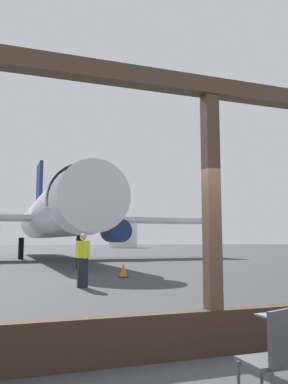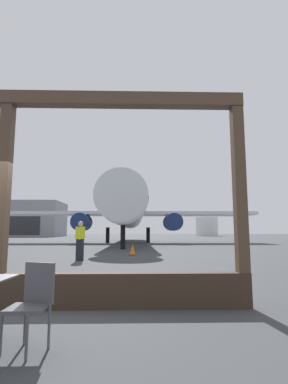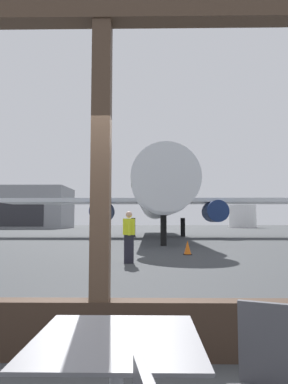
{
  "view_description": "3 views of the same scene",
  "coord_description": "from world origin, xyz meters",
  "px_view_note": "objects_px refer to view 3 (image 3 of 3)",
  "views": [
    {
      "loc": [
        -2.76,
        -4.92,
        1.5
      ],
      "look_at": [
        3.54,
        12.69,
        3.78
      ],
      "focal_mm": 37.63,
      "sensor_mm": 36.0,
      "label": 1
    },
    {
      "loc": [
        2.34,
        -5.19,
        1.29
      ],
      "look_at": [
        2.95,
        18.44,
        4.45
      ],
      "focal_mm": 27.61,
      "sensor_mm": 36.0,
      "label": 2
    },
    {
      "loc": [
        0.51,
        -3.68,
        1.39
      ],
      "look_at": [
        0.19,
        18.01,
        3.24
      ],
      "focal_mm": 32.78,
      "sensor_mm": 36.0,
      "label": 3
    }
  ],
  "objects_px": {
    "airplane": "(158,198)",
    "distant_hangar": "(16,208)",
    "dining_table": "(116,383)",
    "cafe_chair_aisle_left": "(275,380)",
    "traffic_cone": "(188,248)",
    "ground_crew_worker": "(129,236)",
    "fuel_storage_tank": "(242,216)"
  },
  "relations": [
    {
      "from": "airplane",
      "to": "distant_hangar",
      "type": "xyz_separation_m",
      "value": [
        -30.37,
        44.35,
        0.86
      ]
    },
    {
      "from": "airplane",
      "to": "dining_table",
      "type": "bearing_deg",
      "value": -91.92
    },
    {
      "from": "dining_table",
      "to": "distant_hangar",
      "type": "bearing_deg",
      "value": 111.42
    },
    {
      "from": "cafe_chair_aisle_left",
      "to": "traffic_cone",
      "type": "distance_m",
      "value": 13.09
    },
    {
      "from": "traffic_cone",
      "to": "airplane",
      "type": "bearing_deg",
      "value": 92.58
    },
    {
      "from": "traffic_cone",
      "to": "dining_table",
      "type": "bearing_deg",
      "value": -97.96
    },
    {
      "from": "ground_crew_worker",
      "to": "distant_hangar",
      "type": "bearing_deg",
      "value": 113.95
    },
    {
      "from": "dining_table",
      "to": "airplane",
      "type": "height_order",
      "value": "airplane"
    },
    {
      "from": "traffic_cone",
      "to": "distant_hangar",
      "type": "relative_size",
      "value": 0.03
    },
    {
      "from": "airplane",
      "to": "traffic_cone",
      "type": "height_order",
      "value": "airplane"
    },
    {
      "from": "dining_table",
      "to": "cafe_chair_aisle_left",
      "type": "distance_m",
      "value": 0.87
    },
    {
      "from": "dining_table",
      "to": "distant_hangar",
      "type": "distance_m",
      "value": 80.46
    },
    {
      "from": "cafe_chair_aisle_left",
      "to": "fuel_storage_tank",
      "type": "xyz_separation_m",
      "value": [
        21.61,
        82.13,
        2.13
      ]
    },
    {
      "from": "airplane",
      "to": "fuel_storage_tank",
      "type": "distance_m",
      "value": 55.85
    },
    {
      "from": "dining_table",
      "to": "cafe_chair_aisle_left",
      "type": "xyz_separation_m",
      "value": [
        0.86,
        -0.11,
        0.07
      ]
    },
    {
      "from": "ground_crew_worker",
      "to": "fuel_storage_tank",
      "type": "height_order",
      "value": "fuel_storage_tank"
    },
    {
      "from": "cafe_chair_aisle_left",
      "to": "ground_crew_worker",
      "type": "distance_m",
      "value": 10.06
    },
    {
      "from": "traffic_cone",
      "to": "distant_hangar",
      "type": "xyz_separation_m",
      "value": [
        -31.16,
        61.86,
        4.19
      ]
    },
    {
      "from": "traffic_cone",
      "to": "fuel_storage_tank",
      "type": "height_order",
      "value": "fuel_storage_tank"
    },
    {
      "from": "ground_crew_worker",
      "to": "traffic_cone",
      "type": "distance_m",
      "value": 3.91
    },
    {
      "from": "airplane",
      "to": "distant_hangar",
      "type": "height_order",
      "value": "airplane"
    },
    {
      "from": "fuel_storage_tank",
      "to": "dining_table",
      "type": "bearing_deg",
      "value": -105.32
    },
    {
      "from": "traffic_cone",
      "to": "fuel_storage_tank",
      "type": "distance_m",
      "value": 72.13
    },
    {
      "from": "cafe_chair_aisle_left",
      "to": "fuel_storage_tank",
      "type": "bearing_deg",
      "value": 75.26
    },
    {
      "from": "airplane",
      "to": "ground_crew_worker",
      "type": "height_order",
      "value": "airplane"
    },
    {
      "from": "ground_crew_worker",
      "to": "traffic_cone",
      "type": "xyz_separation_m",
      "value": [
        2.31,
        3.1,
        -0.62
      ]
    },
    {
      "from": "ground_crew_worker",
      "to": "distant_hangar",
      "type": "xyz_separation_m",
      "value": [
        -28.85,
        64.96,
        3.57
      ]
    },
    {
      "from": "distant_hangar",
      "to": "cafe_chair_aisle_left",
      "type": "bearing_deg",
      "value": -68.04
    },
    {
      "from": "cafe_chair_aisle_left",
      "to": "distant_hangar",
      "type": "xyz_separation_m",
      "value": [
        -30.21,
        74.91,
        3.92
      ]
    },
    {
      "from": "airplane",
      "to": "distant_hangar",
      "type": "distance_m",
      "value": 53.76
    },
    {
      "from": "airplane",
      "to": "cafe_chair_aisle_left",
      "type": "bearing_deg",
      "value": -90.31
    },
    {
      "from": "cafe_chair_aisle_left",
      "to": "distant_hangar",
      "type": "height_order",
      "value": "distant_hangar"
    }
  ]
}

